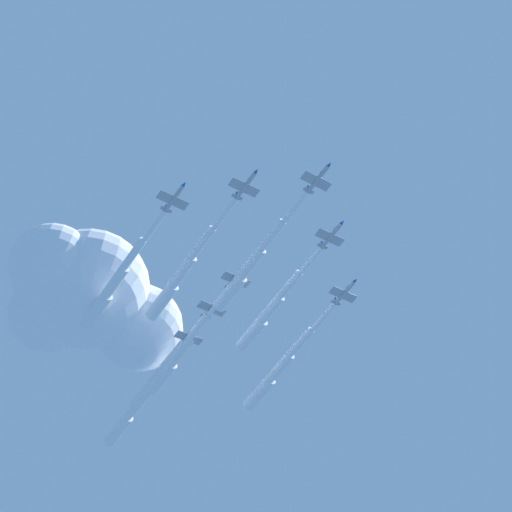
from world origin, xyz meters
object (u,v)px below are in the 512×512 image
object	(u,v)px
jet_trail_port	(135,407)
jet_starboard_inner	(181,273)
jet_port_mid	(279,369)
jet_starboard_mid	(115,283)
jet_port_inner	(271,310)
jet_starboard_outer	(159,375)
jet_lead	(250,265)
jet_port_outer	(180,353)

from	to	relation	value
jet_trail_port	jet_starboard_inner	bearing A→B (deg)	59.47
jet_port_mid	jet_trail_port	xyz separation A→B (m)	(16.82, -42.49, 0.35)
jet_starboard_mid	jet_trail_port	distance (m)	46.57
jet_port_mid	jet_trail_port	size ratio (longest dim) A/B	1.00
jet_port_inner	jet_starboard_outer	size ratio (longest dim) A/B	0.97
jet_lead	jet_port_outer	xyz separation A→B (m)	(-9.89, -35.63, 1.14)
jet_lead	jet_port_mid	distance (m)	37.69
jet_lead	jet_port_inner	bearing A→B (deg)	-158.08
jet_port_inner	jet_trail_port	size ratio (longest dim) A/B	0.91
jet_starboard_mid	jet_starboard_outer	xyz separation A→B (m)	(-32.10, -15.17, 2.65)
jet_trail_port	jet_lead	bearing A→B (deg)	74.84
jet_starboard_inner	jet_port_inner	bearing A→B (deg)	158.45
jet_starboard_mid	jet_lead	bearing A→B (deg)	122.53
jet_port_outer	jet_trail_port	bearing A→B (deg)	-104.65
jet_lead	jet_starboard_outer	size ratio (longest dim) A/B	1.03
jet_starboard_mid	jet_trail_port	bearing A→B (deg)	-141.22
jet_lead	jet_starboard_outer	bearing A→B (deg)	-104.74
jet_starboard_inner	jet_trail_port	world-z (taller)	jet_trail_port
jet_starboard_mid	jet_port_inner	bearing A→B (deg)	145.33
jet_port_mid	jet_trail_port	bearing A→B (deg)	-68.40
jet_starboard_mid	jet_trail_port	xyz separation A→B (m)	(-36.25, -29.13, 2.55)
jet_port_mid	jet_starboard_mid	bearing A→B (deg)	-14.14
jet_port_mid	jet_trail_port	world-z (taller)	jet_trail_port
jet_starboard_inner	jet_lead	bearing A→B (deg)	120.03
jet_starboard_outer	jet_trail_port	size ratio (longest dim) A/B	0.94
jet_trail_port	jet_port_mid	bearing A→B (deg)	111.60
jet_lead	jet_port_inner	world-z (taller)	jet_port_inner
jet_starboard_mid	jet_port_outer	bearing A→B (deg)	-171.55
jet_lead	jet_starboard_inner	bearing A→B (deg)	-59.97
jet_trail_port	jet_port_outer	bearing A→B (deg)	75.35
jet_port_inner	jet_port_outer	bearing A→B (deg)	-78.31
jet_starboard_inner	jet_trail_port	size ratio (longest dim) A/B	1.00
jet_port_mid	jet_port_outer	size ratio (longest dim) A/B	1.03
jet_starboard_inner	jet_port_outer	world-z (taller)	jet_starboard_inner
jet_lead	jet_starboard_mid	distance (m)	37.02
jet_starboard_mid	jet_port_outer	world-z (taller)	jet_port_outer
jet_port_inner	jet_starboard_inner	world-z (taller)	jet_port_inner
jet_starboard_mid	jet_starboard_outer	world-z (taller)	jet_starboard_outer
jet_port_mid	jet_starboard_outer	world-z (taller)	jet_starboard_outer
jet_port_mid	jet_starboard_mid	size ratio (longest dim) A/B	1.02
jet_lead	jet_starboard_mid	size ratio (longest dim) A/B	0.99
jet_starboard_inner	jet_starboard_mid	bearing A→B (deg)	-54.84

